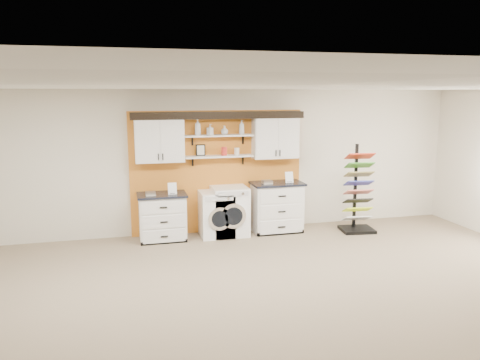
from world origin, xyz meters
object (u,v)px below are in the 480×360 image
object	(u,v)px
base_cabinet_left	(162,217)
sample_rack	(357,204)
base_cabinet_right	(277,207)
dryer	(230,211)
washer	(216,214)

from	to	relation	value
base_cabinet_left	sample_rack	bearing A→B (deg)	-5.67
base_cabinet_right	sample_rack	xyz separation A→B (m)	(1.57, -0.38, 0.05)
dryer	washer	bearing A→B (deg)	-180.00
base_cabinet_left	washer	bearing A→B (deg)	-0.19
sample_rack	base_cabinet_left	bearing A→B (deg)	-178.56
base_cabinet_left	washer	distance (m)	1.03
base_cabinet_left	base_cabinet_right	size ratio (longest dim) A/B	0.89
washer	dryer	bearing A→B (deg)	0.00
base_cabinet_right	washer	world-z (taller)	base_cabinet_right
dryer	sample_rack	distance (m)	2.56
base_cabinet_right	washer	distance (m)	1.23
base_cabinet_left	base_cabinet_right	distance (m)	2.26
base_cabinet_right	washer	bearing A→B (deg)	-179.84
base_cabinet_right	dryer	world-z (taller)	base_cabinet_right
dryer	sample_rack	size ratio (longest dim) A/B	0.55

